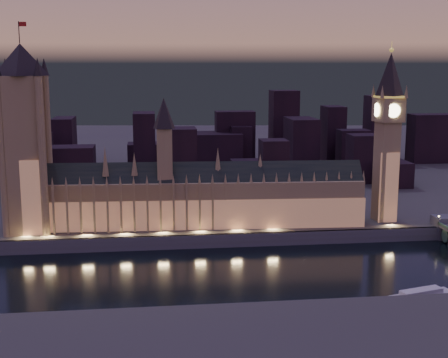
{
  "coord_description": "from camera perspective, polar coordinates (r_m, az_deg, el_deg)",
  "views": [
    {
      "loc": [
        -38.84,
        -307.44,
        105.78
      ],
      "look_at": [
        5.0,
        55.0,
        38.0
      ],
      "focal_mm": 50.0,
      "sensor_mm": 36.0,
      "label": 1
    }
  ],
  "objects": [
    {
      "name": "city_backdrop",
      "position": [
        564.09,
        0.04,
        2.92
      ],
      "size": [
        476.03,
        215.63,
        84.11
      ],
      "color": "black",
      "rests_on": "north_bank"
    },
    {
      "name": "ground_plane",
      "position": [
        327.44,
        0.29,
        -8.33
      ],
      "size": [
        2000.0,
        2000.0,
        0.0
      ],
      "primitive_type": "plane",
      "color": "black",
      "rests_on": "ground"
    },
    {
      "name": "north_bank",
      "position": [
        834.58,
        -4.19,
        3.48
      ],
      "size": [
        2000.0,
        960.0,
        8.0
      ],
      "primitive_type": "cube",
      "color": "#3C353A",
      "rests_on": "ground"
    },
    {
      "name": "river_boat",
      "position": [
        302.93,
        17.56,
        -10.12
      ],
      "size": [
        40.06,
        18.99,
        4.5
      ],
      "color": "#4D504E",
      "rests_on": "ground"
    },
    {
      "name": "embankment_wall",
      "position": [
        365.07,
        -0.52,
        -5.67
      ],
      "size": [
        2000.0,
        2.5,
        8.0
      ],
      "primitive_type": "cube",
      "color": "#4D504E",
      "rests_on": "ground"
    },
    {
      "name": "victoria_tower",
      "position": [
        378.05,
        -17.76,
        4.29
      ],
      "size": [
        31.68,
        31.68,
        121.0
      ],
      "color": "#A08159",
      "rests_on": "north_bank"
    },
    {
      "name": "elizabeth_tower",
      "position": [
        399.1,
        14.78,
        5.01
      ],
      "size": [
        18.0,
        18.0,
        110.85
      ],
      "color": "#A08159",
      "rests_on": "north_bank"
    },
    {
      "name": "palace_of_westminster",
      "position": [
        378.67,
        -2.5,
        -1.6
      ],
      "size": [
        202.0,
        30.25,
        78.0
      ],
      "color": "#A08159",
      "rests_on": "north_bank"
    }
  ]
}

